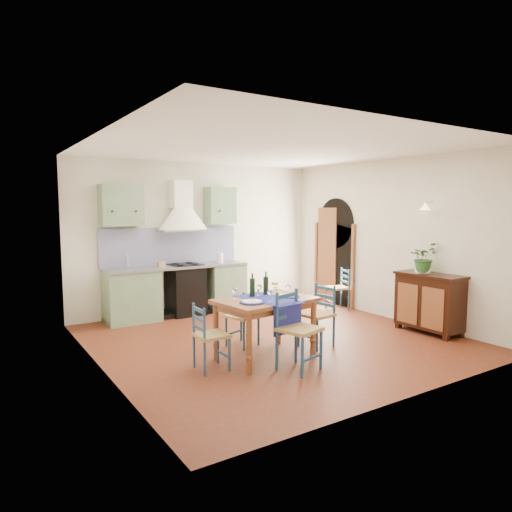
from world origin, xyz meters
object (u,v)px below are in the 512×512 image
Objects in this scene: sideboard at (429,301)px; dining_table at (266,306)px; chair_near at (297,329)px; potted_plant at (423,257)px.

dining_table is at bearing 172.50° from sideboard.
chair_near reaches higher than sideboard.
dining_table is 1.39× the size of chair_near.
sideboard is 0.68m from potted_plant.
dining_table is 1.26× the size of sideboard.
sideboard is at bearing -7.50° from dining_table.
dining_table is 2.87m from sideboard.
potted_plant is at bearing 6.98° from chair_near.
chair_near is 0.91× the size of sideboard.
potted_plant is (2.78, 0.34, 0.68)m from chair_near.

